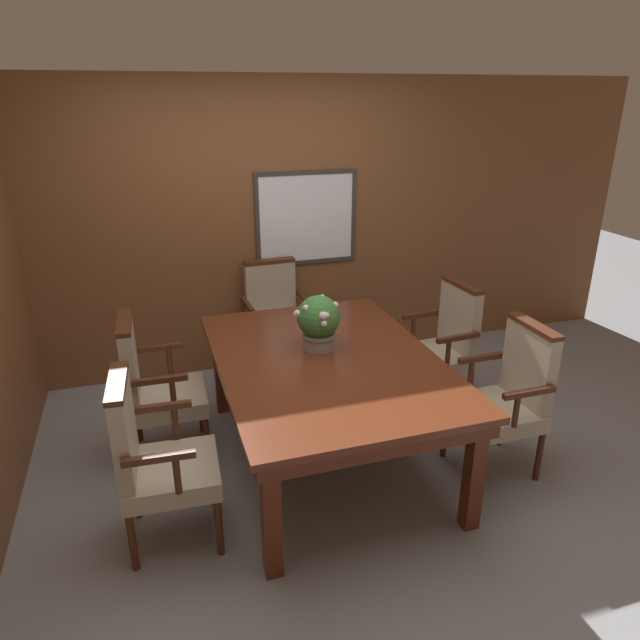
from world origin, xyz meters
name	(u,v)px	position (x,y,z in m)	size (l,w,h in m)	color
ground_plane	(321,475)	(0.00, 0.00, 0.00)	(14.00, 14.00, 0.00)	gray
wall_back	(257,230)	(0.00, 1.78, 1.23)	(7.20, 0.08, 2.45)	brown
dining_table	(327,371)	(0.09, 0.16, 0.67)	(1.35, 1.91, 0.76)	#562614
chair_left_far	(153,385)	(-0.97, 0.57, 0.53)	(0.51, 0.53, 1.00)	#472314
chair_right_far	(443,343)	(1.17, 0.59, 0.53)	(0.53, 0.55, 1.00)	#472314
chair_right_near	(508,394)	(1.16, -0.25, 0.53)	(0.50, 0.53, 1.00)	#472314
chair_left_near	(154,456)	(-1.00, -0.25, 0.53)	(0.53, 0.54, 1.00)	#472314
chair_head_far	(275,316)	(0.08, 1.52, 0.53)	(0.54, 0.52, 1.00)	#472314
potted_plant	(318,321)	(0.08, 0.32, 0.95)	(0.30, 0.30, 0.36)	gray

